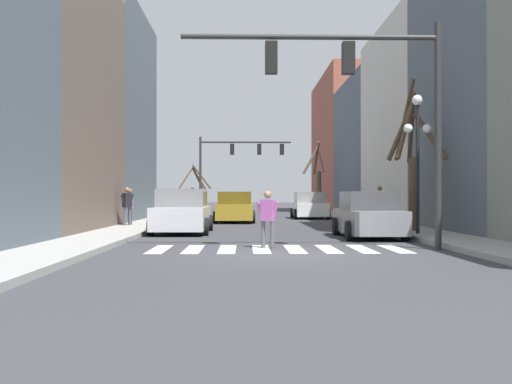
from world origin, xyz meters
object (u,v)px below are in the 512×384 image
(pedestrian_crossing_street, at_px, (380,200))
(pedestrian_waiting_at_curb, at_px, (127,203))
(traffic_signal_near, at_px, (362,84))
(street_tree_right_far, at_px, (317,181))
(street_tree_left_far, at_px, (412,161))
(street_lamp_right_corner, at_px, (417,136))
(traffic_signal_far, at_px, (235,157))
(car_parked_left_mid, at_px, (235,208))
(car_driving_toward_lane, at_px, (182,213))
(pedestrian_on_right_sidewalk, at_px, (130,203))
(car_parked_left_near, at_px, (309,206))
(pedestrian_near_right_corner, at_px, (268,214))
(street_tree_left_near, at_px, (195,188))
(car_driving_away_lane, at_px, (368,216))

(pedestrian_crossing_street, bearing_deg, pedestrian_waiting_at_curb, 164.59)
(traffic_signal_near, height_order, street_tree_right_far, traffic_signal_near)
(street_tree_left_far, bearing_deg, street_lamp_right_corner, -100.86)
(traffic_signal_far, bearing_deg, street_tree_right_far, 16.32)
(car_parked_left_mid, height_order, pedestrian_waiting_at_curb, pedestrian_waiting_at_curb)
(car_driving_toward_lane, height_order, pedestrian_on_right_sidewalk, pedestrian_on_right_sidewalk)
(pedestrian_waiting_at_curb, bearing_deg, street_tree_left_far, -70.28)
(car_driving_toward_lane, bearing_deg, pedestrian_waiting_at_curb, 39.40)
(car_parked_left_near, distance_m, pedestrian_waiting_at_curb, 14.67)
(pedestrian_near_right_corner, distance_m, pedestrian_on_right_sidewalk, 11.94)
(pedestrian_crossing_street, bearing_deg, street_tree_left_far, -126.11)
(pedestrian_on_right_sidewalk, distance_m, street_tree_right_far, 23.66)
(car_driving_toward_lane, relative_size, street_tree_left_far, 0.85)
(traffic_signal_far, height_order, street_tree_left_far, traffic_signal_far)
(car_driving_toward_lane, height_order, street_tree_left_far, street_tree_left_far)
(car_driving_toward_lane, distance_m, street_tree_left_near, 26.00)
(car_parked_left_near, relative_size, street_tree_left_near, 1.12)
(car_parked_left_mid, xyz_separation_m, street_tree_right_far, (6.38, 15.31, 1.88))
(traffic_signal_near, relative_size, pedestrian_crossing_street, 3.88)
(car_parked_left_near, relative_size, pedestrian_crossing_street, 2.44)
(pedestrian_waiting_at_curb, bearing_deg, traffic_signal_far, 27.22)
(pedestrian_near_right_corner, height_order, street_tree_left_near, street_tree_left_near)
(traffic_signal_near, xyz_separation_m, street_tree_left_far, (3.14, 6.39, -1.66))
(pedestrian_crossing_street, xyz_separation_m, street_tree_left_near, (-10.80, 19.03, 0.86))
(street_tree_right_far, bearing_deg, car_driving_away_lane, -93.45)
(street_tree_left_near, bearing_deg, pedestrian_waiting_at_curb, -92.83)
(pedestrian_crossing_street, bearing_deg, street_tree_left_near, 87.62)
(street_lamp_right_corner, bearing_deg, pedestrian_crossing_street, 84.48)
(street_lamp_right_corner, bearing_deg, street_tree_left_far, 79.14)
(car_driving_toward_lane, bearing_deg, street_tree_right_far, -18.46)
(street_tree_left_near, bearing_deg, pedestrian_crossing_street, -60.43)
(traffic_signal_far, relative_size, pedestrian_crossing_street, 3.96)
(car_driving_away_lane, xyz_separation_m, street_tree_left_near, (-8.22, 28.57, 1.32))
(car_parked_left_mid, relative_size, car_driving_away_lane, 1.08)
(pedestrian_crossing_street, distance_m, pedestrian_waiting_at_curb, 12.43)
(traffic_signal_far, relative_size, car_driving_toward_lane, 1.46)
(pedestrian_crossing_street, bearing_deg, car_driving_away_lane, -137.05)
(pedestrian_near_right_corner, distance_m, street_tree_left_near, 32.98)
(traffic_signal_near, height_order, street_lamp_right_corner, traffic_signal_near)
(traffic_signal_near, relative_size, car_driving_away_lane, 1.57)
(traffic_signal_far, relative_size, pedestrian_near_right_corner, 4.50)
(pedestrian_on_right_sidewalk, bearing_deg, car_parked_left_near, -62.90)
(car_driving_away_lane, bearing_deg, pedestrian_crossing_street, -15.10)
(pedestrian_on_right_sidewalk, bearing_deg, car_driving_toward_lane, -167.17)
(traffic_signal_near, distance_m, street_tree_left_near, 34.00)
(pedestrian_waiting_at_curb, distance_m, pedestrian_on_right_sidewalk, 0.43)
(street_lamp_right_corner, relative_size, car_driving_toward_lane, 0.98)
(pedestrian_on_right_sidewalk, bearing_deg, car_parked_left_mid, -62.02)
(street_lamp_right_corner, bearing_deg, car_parked_left_mid, 117.58)
(car_driving_toward_lane, height_order, pedestrian_crossing_street, pedestrian_crossing_street)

